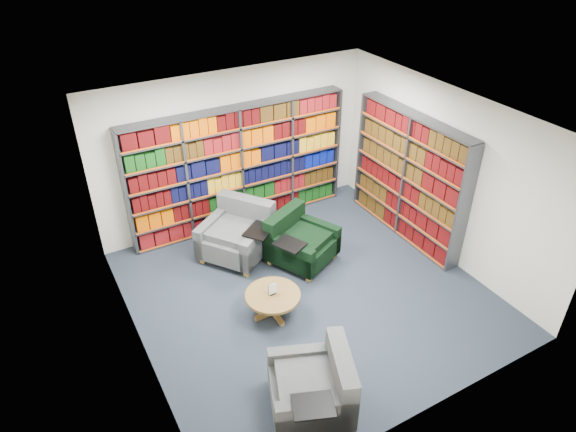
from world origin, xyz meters
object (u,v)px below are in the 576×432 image
chair_teal_front (318,388)px  chair_teal_left (239,234)px  chair_green_right (298,242)px  coffee_table (273,298)px

chair_teal_front → chair_teal_left: bearing=81.3°
chair_teal_front → chair_green_right: bearing=64.4°
chair_teal_left → chair_green_right: 1.00m
chair_green_right → coffee_table: (-0.98, -0.97, -0.04)m
chair_teal_left → coffee_table: size_ratio=1.79×
chair_green_right → chair_teal_left: bearing=139.8°
coffee_table → chair_teal_front: bearing=-99.8°
chair_teal_left → coffee_table: bearing=-97.5°
chair_teal_left → chair_green_right: bearing=-40.2°
chair_teal_left → chair_green_right: (0.76, -0.65, -0.03)m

